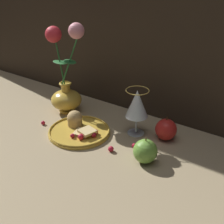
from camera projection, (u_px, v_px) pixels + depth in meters
The scene contains 10 objects.
ground_plane at pixel (97, 131), 1.14m from camera, with size 2.40×2.40×0.00m, color #9E8966.
vase at pixel (66, 84), 1.23m from camera, with size 0.19×0.12×0.37m.
plate_with_pastries at pixel (79, 128), 1.13m from camera, with size 0.22×0.22×0.07m.
wine_glass at pixel (137, 105), 1.08m from camera, with size 0.08×0.08×0.17m.
apple_beside_vase at pixel (145, 151), 0.96m from camera, with size 0.08×0.08×0.09m.
apple_near_glass at pixel (166, 129), 1.08m from camera, with size 0.08×0.08×0.09m.
berry_near_plate at pixel (43, 123), 1.18m from camera, with size 0.02×0.02×0.02m, color #AD192D.
berry_front_center at pixel (147, 142), 1.06m from camera, with size 0.02×0.02×0.02m, color #AD192D.
berry_by_glass_stem at pixel (134, 146), 1.04m from camera, with size 0.02×0.02×0.02m, color #AD192D.
berry_under_candlestick at pixel (111, 149), 1.02m from camera, with size 0.02×0.02×0.02m, color #AD192D.
Camera 1 is at (0.61, -0.77, 0.58)m, focal length 50.00 mm.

